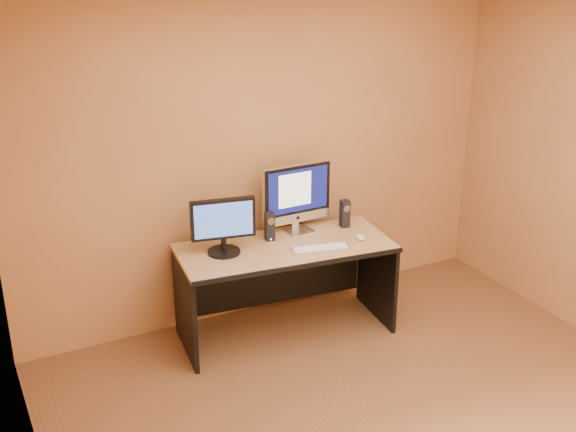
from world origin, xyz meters
The scene contains 10 objects.
walls centered at (0.00, 0.00, 1.30)m, with size 4.00×4.00×2.60m, color #AA7544, non-canonical shape.
desk centered at (-0.06, 1.52, 0.37)m, with size 1.58×0.69×0.73m, color tan, non-canonical shape.
imac centered at (0.15, 1.72, 1.00)m, with size 0.56×0.21×0.54m, color silver, non-canonical shape.
second_monitor centered at (-0.51, 1.61, 0.94)m, with size 0.47×0.24×0.42m, color black, non-canonical shape.
speaker_left centered at (-0.11, 1.67, 0.84)m, with size 0.07×0.07×0.22m, color black, non-canonical shape.
speaker_right centered at (0.52, 1.64, 0.84)m, with size 0.07×0.07×0.22m, color black, non-canonical shape.
keyboard centered at (0.14, 1.35, 0.74)m, with size 0.43×0.11×0.02m, color silver.
mouse centered at (0.50, 1.37, 0.75)m, with size 0.06×0.10×0.04m, color white.
cable_a centered at (0.25, 1.77, 0.74)m, with size 0.01×0.01×0.22m, color black.
cable_b centered at (0.17, 1.79, 0.74)m, with size 0.01×0.01×0.18m, color black.
Camera 1 is at (-2.26, -2.83, 2.91)m, focal length 45.00 mm.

